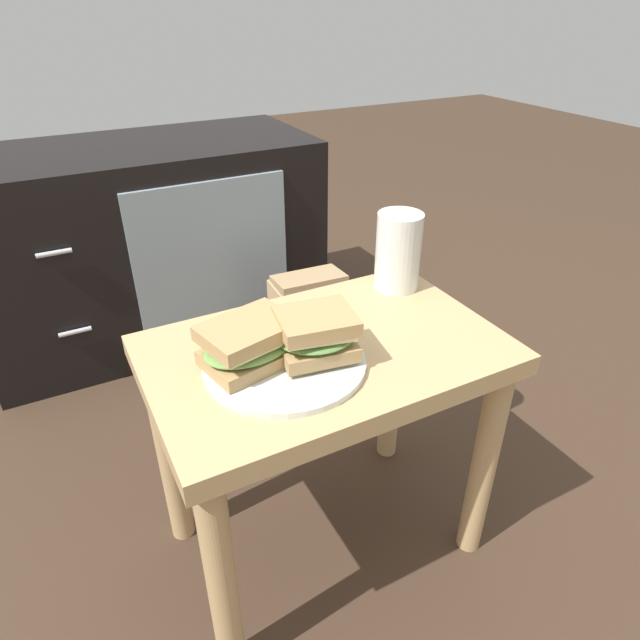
# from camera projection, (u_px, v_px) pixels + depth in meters

# --- Properties ---
(ground_plane) EXTENTS (8.00, 8.00, 0.00)m
(ground_plane) POSITION_uv_depth(u_px,v_px,m) (324.00, 537.00, 1.11)
(ground_plane) COLOR #3D2B1E
(side_table) EXTENTS (0.56, 0.36, 0.46)m
(side_table) POSITION_uv_depth(u_px,v_px,m) (325.00, 391.00, 0.92)
(side_table) COLOR tan
(side_table) RESTS_ON ground
(tv_cabinet) EXTENTS (0.96, 0.46, 0.58)m
(tv_cabinet) POSITION_uv_depth(u_px,v_px,m) (152.00, 244.00, 1.65)
(tv_cabinet) COLOR black
(tv_cabinet) RESTS_ON ground
(plate) EXTENTS (0.24, 0.24, 0.01)m
(plate) POSITION_uv_depth(u_px,v_px,m) (284.00, 363.00, 0.82)
(plate) COLOR silver
(plate) RESTS_ON side_table
(sandwich_front) EXTENTS (0.16, 0.13, 0.07)m
(sandwich_front) POSITION_uv_depth(u_px,v_px,m) (251.00, 345.00, 0.80)
(sandwich_front) COLOR tan
(sandwich_front) RESTS_ON plate
(sandwich_back) EXTENTS (0.13, 0.12, 0.07)m
(sandwich_back) POSITION_uv_depth(u_px,v_px,m) (316.00, 334.00, 0.81)
(sandwich_back) COLOR tan
(sandwich_back) RESTS_ON plate
(beer_glass) EXTENTS (0.08, 0.08, 0.14)m
(beer_glass) POSITION_uv_depth(u_px,v_px,m) (398.00, 252.00, 1.01)
(beer_glass) COLOR silver
(beer_glass) RESTS_ON side_table
(paper_bag) EXTENTS (0.19, 0.13, 0.33)m
(paper_bag) POSITION_uv_depth(u_px,v_px,m) (310.00, 330.00, 1.48)
(paper_bag) COLOR tan
(paper_bag) RESTS_ON ground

